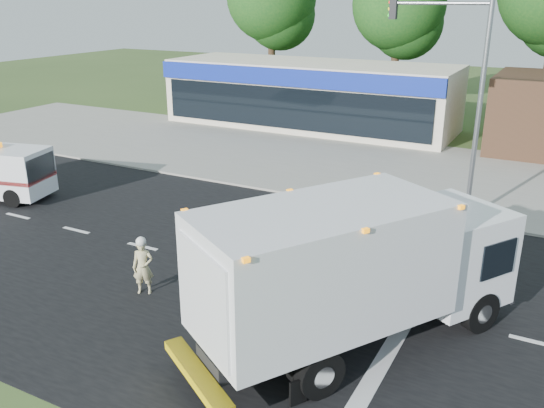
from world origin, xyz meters
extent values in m
plane|color=#385123|center=(0.00, 0.00, 0.00)|extent=(120.00, 120.00, 0.00)
cube|color=black|center=(0.00, 0.00, 0.00)|extent=(60.00, 14.00, 0.02)
cube|color=gray|center=(0.00, 8.20, 0.06)|extent=(60.00, 2.40, 0.12)
cube|color=gray|center=(0.00, 14.00, 0.01)|extent=(60.00, 9.00, 0.02)
cube|color=silver|center=(-12.00, 0.00, 0.02)|extent=(1.20, 0.15, 0.01)
cube|color=silver|center=(-9.00, 0.00, 0.02)|extent=(1.20, 0.15, 0.01)
cube|color=silver|center=(-6.00, 0.00, 0.02)|extent=(1.20, 0.15, 0.01)
cube|color=silver|center=(-3.00, 0.00, 0.02)|extent=(1.20, 0.15, 0.01)
cube|color=silver|center=(0.00, 0.00, 0.02)|extent=(1.20, 0.15, 0.01)
cube|color=silver|center=(3.00, 0.00, 0.02)|extent=(1.20, 0.15, 0.01)
cube|color=silver|center=(6.00, 0.00, 0.02)|extent=(1.20, 0.15, 0.01)
cube|color=silver|center=(3.00, -3.00, 0.02)|extent=(0.40, 7.00, 0.01)
cube|color=black|center=(1.64, -2.95, 0.78)|extent=(3.89, 5.32, 0.39)
cube|color=white|center=(3.73, 0.42, 1.73)|extent=(3.21, 3.16, 2.34)
cube|color=black|center=(4.29, 1.32, 1.95)|extent=(1.89, 1.26, 1.00)
cube|color=white|center=(1.64, -2.95, 2.34)|extent=(5.22, 6.15, 2.62)
cube|color=silver|center=(0.16, -5.33, 2.29)|extent=(1.93, 1.23, 2.12)
cube|color=yellow|center=(0.06, -5.50, 0.61)|extent=(2.48, 1.74, 0.20)
cube|color=orange|center=(1.64, -2.95, 3.62)|extent=(5.14, 5.98, 0.09)
cylinder|color=black|center=(2.86, 1.02, 0.54)|extent=(0.85, 1.09, 1.07)
cylinder|color=black|center=(4.66, -0.09, 0.54)|extent=(0.85, 1.09, 1.07)
cylinder|color=black|center=(0.29, -3.02, 0.54)|extent=(0.85, 1.09, 1.07)
cylinder|color=black|center=(2.18, -4.20, 0.54)|extent=(0.85, 1.09, 1.07)
imported|color=#C9BB86|center=(-3.88, -2.43, 0.79)|extent=(0.69, 0.61, 1.59)
sphere|color=white|center=(-3.88, -2.43, 1.56)|extent=(0.28, 0.28, 0.28)
cube|color=black|center=(-12.73, 1.57, 1.45)|extent=(1.15, 1.91, 0.94)
cylinder|color=black|center=(-13.38, 2.28, 0.37)|extent=(0.78, 0.41, 0.75)
cylinder|color=black|center=(-12.98, 0.64, 0.37)|extent=(0.78, 0.41, 0.75)
cube|color=beige|center=(-9.00, 20.00, 2.00)|extent=(18.00, 6.00, 4.00)
cube|color=#0F2498|center=(-9.00, 16.95, 3.40)|extent=(18.00, 0.30, 1.00)
cube|color=black|center=(-9.00, 16.95, 1.60)|extent=(17.00, 0.12, 2.40)
cylinder|color=gray|center=(3.00, 7.60, 4.00)|extent=(0.18, 0.18, 8.00)
cylinder|color=gray|center=(1.30, 7.60, 7.60)|extent=(3.40, 0.12, 0.12)
cube|color=black|center=(-0.30, 7.60, 7.40)|extent=(0.25, 0.25, 0.70)
cylinder|color=#332114|center=(-16.00, 28.00, 3.67)|extent=(0.56, 0.56, 7.35)
sphere|color=#144617|center=(-15.50, 28.50, 6.51)|extent=(5.46, 5.46, 5.46)
cylinder|color=#332114|center=(-6.00, 28.00, 3.43)|extent=(0.56, 0.56, 6.86)
sphere|color=#144617|center=(-6.00, 28.00, 7.35)|extent=(6.47, 6.47, 6.47)
sphere|color=#144617|center=(-5.50, 28.50, 6.08)|extent=(5.10, 5.10, 5.10)
camera|label=1|loc=(5.95, -13.40, 7.79)|focal=38.00mm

